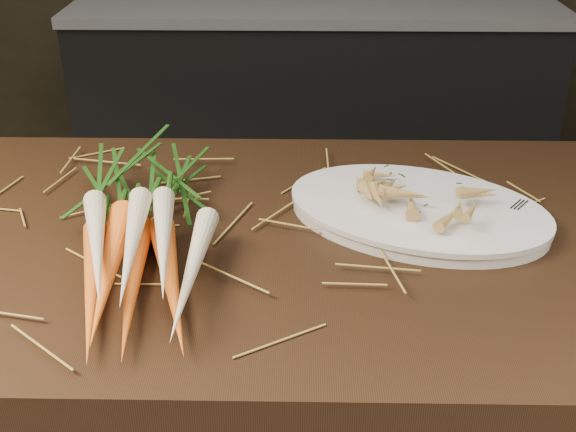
{
  "coord_description": "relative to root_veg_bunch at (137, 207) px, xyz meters",
  "views": [
    {
      "loc": [
        0.25,
        -0.6,
        1.41
      ],
      "look_at": [
        0.23,
        0.24,
        0.96
      ],
      "focal_mm": 45.0,
      "sensor_mm": 36.0,
      "label": 1
    }
  ],
  "objects": [
    {
      "name": "root_veg_bunch",
      "position": [
        0.0,
        0.0,
        0.0
      ],
      "size": [
        0.25,
        0.55,
        0.1
      ],
      "rotation": [
        0.0,
        0.0,
        0.15
      ],
      "color": "orange",
      "rests_on": "main_counter"
    },
    {
      "name": "straw_bedding",
      "position": [
        -0.02,
        0.02,
        -0.04
      ],
      "size": [
        1.4,
        0.6,
        0.02
      ],
      "primitive_type": null,
      "color": "olive",
      "rests_on": "main_counter"
    },
    {
      "name": "back_counter",
      "position": [
        0.28,
        1.9,
        -0.53
      ],
      "size": [
        1.82,
        0.62,
        0.84
      ],
      "color": "black",
      "rests_on": "ground"
    },
    {
      "name": "serving_platter",
      "position": [
        0.4,
        0.06,
        -0.04
      ],
      "size": [
        0.45,
        0.38,
        0.02
      ],
      "primitive_type": null,
      "rotation": [
        0.0,
        0.0,
        -0.4
      ],
      "color": "white",
      "rests_on": "main_counter"
    },
    {
      "name": "roasted_veg_heap",
      "position": [
        0.4,
        0.06,
        -0.01
      ],
      "size": [
        0.23,
        0.2,
        0.04
      ],
      "primitive_type": null,
      "rotation": [
        0.0,
        0.0,
        -0.4
      ],
      "color": "#BB9945",
      "rests_on": "serving_platter"
    },
    {
      "name": "serving_fork",
      "position": [
        0.52,
        -0.01,
        -0.03
      ],
      "size": [
        0.1,
        0.12,
        0.0
      ],
      "primitive_type": "cube",
      "rotation": [
        0.0,
        0.0,
        -0.66
      ],
      "color": "silver",
      "rests_on": "serving_platter"
    }
  ]
}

